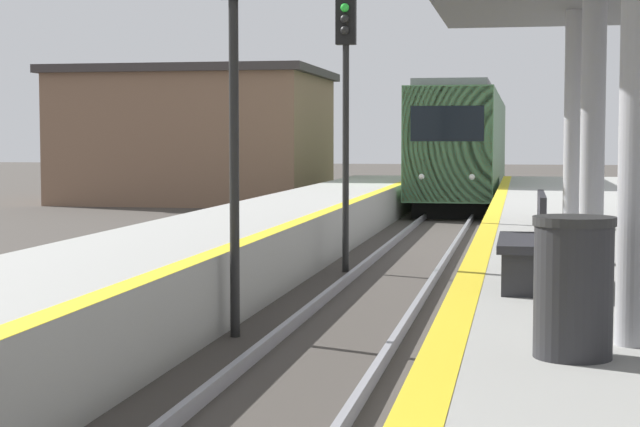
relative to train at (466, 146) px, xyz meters
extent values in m
cube|color=black|center=(0.00, 0.07, -1.90)|extent=(2.29, 19.88, 0.55)
cube|color=#477247|center=(0.00, 0.07, 0.12)|extent=(2.69, 22.08, 3.48)
cube|color=#E54C19|center=(0.00, -10.89, 0.12)|extent=(2.64, 0.16, 3.41)
cube|color=black|center=(0.00, -10.95, 0.73)|extent=(2.15, 0.06, 1.04)
cube|color=slate|center=(0.00, 0.07, 1.98)|extent=(2.29, 20.98, 0.24)
sphere|color=white|center=(-0.74, -10.95, -0.84)|extent=(0.18, 0.18, 0.18)
sphere|color=white|center=(0.74, -10.95, -0.84)|extent=(0.18, 0.18, 0.18)
cylinder|color=black|center=(-1.32, -29.78, -0.08)|extent=(0.12, 0.12, 4.18)
cylinder|color=black|center=(-1.01, -23.16, -0.08)|extent=(0.12, 0.12, 4.18)
cube|color=black|center=(-1.01, -23.16, 2.45)|extent=(0.36, 0.20, 0.90)
sphere|color=green|center=(-1.01, -23.29, 2.66)|extent=(0.16, 0.16, 0.16)
sphere|color=black|center=(-1.01, -23.29, 2.45)|extent=(0.16, 0.16, 0.16)
sphere|color=black|center=(-1.01, -23.29, 2.25)|extent=(0.16, 0.16, 0.16)
cylinder|color=#99999E|center=(2.97, -34.84, 0.60)|extent=(0.28, 0.28, 3.49)
cylinder|color=#99999E|center=(2.97, -29.85, 0.60)|extent=(0.28, 0.28, 3.49)
cylinder|color=#99999E|center=(2.97, -24.86, 0.60)|extent=(0.28, 0.28, 3.49)
cylinder|color=#262628|center=(2.52, -35.35, -0.71)|extent=(0.52, 0.52, 0.88)
cylinder|color=#262626|center=(2.52, -35.35, -0.24)|extent=(0.55, 0.55, 0.06)
cube|color=#28282D|center=(2.17, -32.04, -0.71)|extent=(0.44, 1.57, 0.08)
cube|color=#28282D|center=(2.36, -32.04, -0.45)|extent=(0.06, 1.57, 0.44)
cube|color=#262628|center=(2.17, -32.67, -0.95)|extent=(0.35, 0.08, 0.40)
cube|color=#262628|center=(2.17, -31.41, -0.95)|extent=(0.35, 0.08, 0.40)
cube|color=brown|center=(-10.28, -2.43, 0.24)|extent=(9.41, 7.89, 4.82)
cube|color=#383333|center=(-10.28, -2.43, 2.80)|extent=(9.88, 8.29, 0.30)
camera|label=1|loc=(2.17, -42.55, 0.31)|focal=60.00mm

